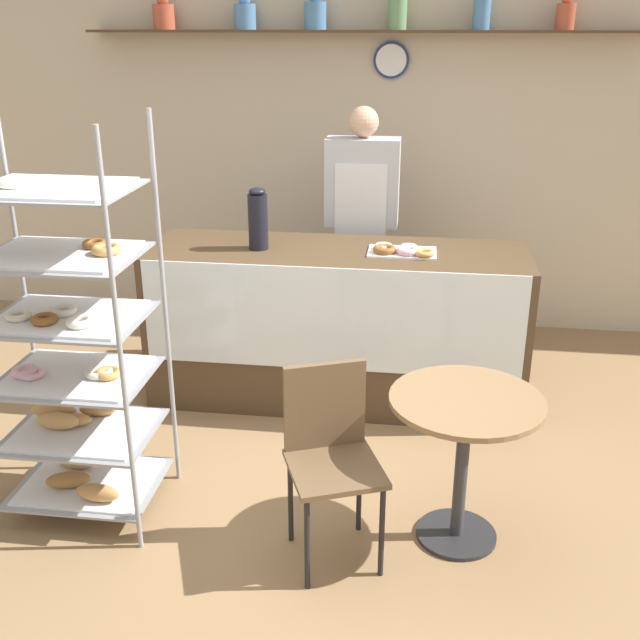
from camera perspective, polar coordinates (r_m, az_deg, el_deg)
name	(u,v)px	position (r m, az deg, el deg)	size (l,w,h in m)	color
ground_plane	(309,504)	(3.81, -0.87, -13.85)	(14.00, 14.00, 0.00)	olive
back_wall	(359,145)	(5.71, 2.95, 13.19)	(10.00, 0.30, 2.70)	beige
display_counter	(337,324)	(4.62, 1.29, -0.34)	(2.26, 0.72, 0.96)	#4C3823
pastry_rack	(71,356)	(3.59, -18.45, -2.63)	(0.73, 0.58, 1.87)	gray
person_worker	(361,228)	(5.05, 3.17, 7.04)	(0.48, 0.23, 1.73)	#282833
cafe_table	(464,435)	(3.37, 10.92, -8.57)	(0.67, 0.67, 0.72)	#262628
cafe_chair	(330,443)	(3.26, 0.76, -9.37)	(0.49, 0.49, 0.87)	black
coffee_carafe	(258,219)	(4.45, -4.75, 7.67)	(0.12, 0.12, 0.37)	black
donut_tray_counter	(401,250)	(4.39, 6.21, 5.30)	(0.40, 0.26, 0.05)	white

